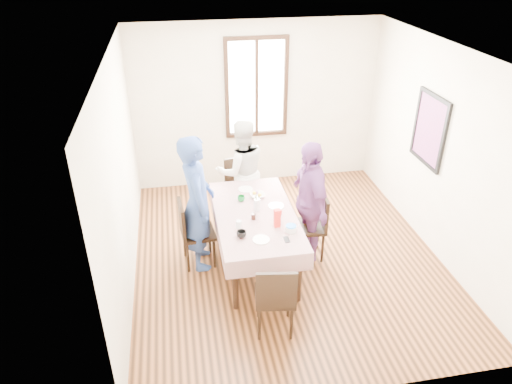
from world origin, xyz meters
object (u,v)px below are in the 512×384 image
dining_table (255,239)px  chair_right (308,226)px  chair_left (198,233)px  person_right (309,202)px  person_left (197,203)px  chair_far (241,190)px  chair_near (275,296)px  person_far (241,171)px

dining_table → chair_right: bearing=4.3°
chair_left → person_right: bearing=80.7°
person_left → chair_far: bearing=-36.5°
person_right → dining_table: bearing=-90.8°
chair_near → chair_far: bearing=98.7°
chair_near → person_left: (-0.70, 1.34, 0.44)m
chair_near → person_right: person_right is taller
person_left → person_far: 1.22m
person_right → chair_right: bearing=84.8°
person_left → person_far: person_left is taller
chair_right → person_left: 1.49m
dining_table → person_right: size_ratio=1.04×
dining_table → chair_near: 1.18m
chair_far → person_far: (0.00, -0.02, 0.33)m
chair_right → person_right: (-0.02, -0.00, 0.37)m
dining_table → chair_far: 1.18m
person_right → chair_far: bearing=-153.3°
chair_near → person_left: bearing=126.3°
chair_left → person_far: (0.72, 1.00, 0.33)m
chair_left → chair_right: bearing=80.8°
chair_near → person_far: (0.00, 2.34, 0.33)m
chair_far → person_left: size_ratio=0.51×
person_right → chair_left: bearing=-99.5°
dining_table → person_right: (0.70, 0.05, 0.45)m
chair_right → chair_far: 1.34m
person_right → person_left: bearing=-99.6°
chair_right → chair_far: bearing=39.1°
dining_table → person_far: (0.00, 1.16, 0.41)m
chair_left → person_right: (1.42, -0.11, 0.37)m
dining_table → chair_right: (0.72, 0.05, 0.08)m
chair_right → chair_near: 1.43m
dining_table → chair_left: chair_left is taller
chair_left → chair_right: 1.44m
dining_table → person_left: 0.89m
dining_table → person_left: bearing=167.1°
dining_table → person_far: size_ratio=1.09×
chair_far → chair_near: size_ratio=1.00×
dining_table → chair_right: size_ratio=1.89×
person_left → person_far: (0.70, 1.00, -0.11)m
chair_right → person_left: bearing=92.2°
person_far → person_right: 1.31m
chair_right → person_right: size_ratio=0.55×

